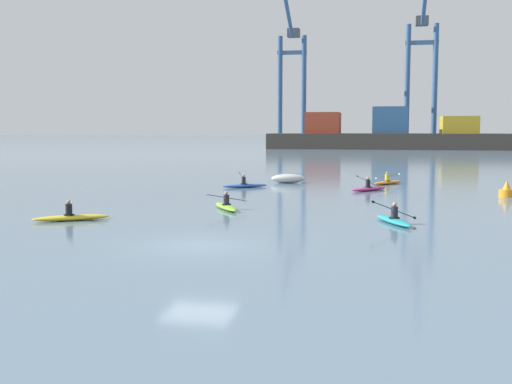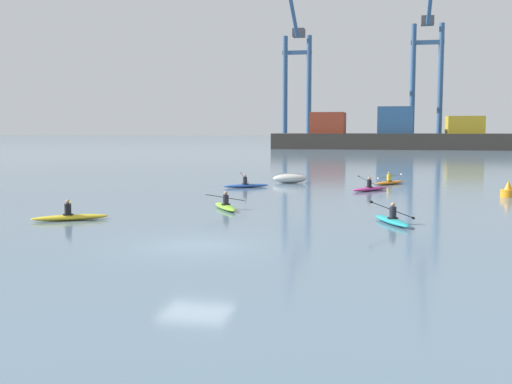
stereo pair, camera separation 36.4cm
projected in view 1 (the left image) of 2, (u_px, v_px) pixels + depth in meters
ground_plane at (199, 245)px, 22.31m from camera, size 800.00×800.00×0.00m
container_barge at (388, 136)px, 131.19m from camera, size 50.61×11.45×8.77m
gantry_crane_west at (292, 73)px, 148.82m from camera, size 6.96×17.30×34.62m
gantry_crane_west_mid at (422, 63)px, 139.00m from camera, size 7.21×21.04×37.43m
capsized_dinghy at (288, 178)px, 48.07m from camera, size 2.77×1.61×0.76m
channel_buoy at (507, 191)px, 38.24m from camera, size 0.90×0.90×1.00m
kayak_teal at (393, 220)px, 27.35m from camera, size 2.00×3.36×1.07m
kayak_lime at (226, 206)px, 32.24m from camera, size 2.22×3.25×0.95m
kayak_blue at (245, 185)px, 44.28m from camera, size 3.16×2.39×1.07m
kayak_orange at (388, 182)px, 46.97m from camera, size 2.47×3.11×0.95m
kayak_magenta at (369, 188)px, 41.97m from camera, size 2.61×3.02×1.01m
kayak_yellow at (71, 217)px, 28.26m from camera, size 3.18×2.34×1.02m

